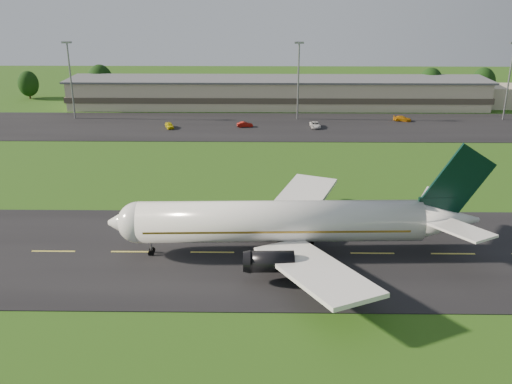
{
  "coord_description": "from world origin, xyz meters",
  "views": [
    {
      "loc": [
        -4.01,
        -70.42,
        35.34
      ],
      "look_at": [
        -5.1,
        8.0,
        6.0
      ],
      "focal_mm": 40.0,
      "sensor_mm": 36.0,
      "label": 1
    }
  ],
  "objects_px": {
    "light_mast_west": "(70,71)",
    "service_vehicle_a": "(169,125)",
    "terminal": "(299,93)",
    "light_mast_east": "(510,72)",
    "service_vehicle_d": "(402,119)",
    "service_vehicle_b": "(245,124)",
    "airliner": "(286,222)",
    "service_vehicle_c": "(315,125)",
    "light_mast_centre": "(298,72)"
  },
  "relations": [
    {
      "from": "service_vehicle_d",
      "to": "light_mast_east",
      "type": "bearing_deg",
      "value": -75.1
    },
    {
      "from": "light_mast_east",
      "to": "service_vehicle_b",
      "type": "xyz_separation_m",
      "value": [
        -68.81,
        -9.06,
        -11.98
      ]
    },
    {
      "from": "service_vehicle_b",
      "to": "service_vehicle_a",
      "type": "bearing_deg",
      "value": 85.67
    },
    {
      "from": "service_vehicle_a",
      "to": "service_vehicle_c",
      "type": "relative_size",
      "value": 0.83
    },
    {
      "from": "terminal",
      "to": "service_vehicle_c",
      "type": "relative_size",
      "value": 28.79
    },
    {
      "from": "service_vehicle_a",
      "to": "light_mast_east",
      "type": "bearing_deg",
      "value": -13.6
    },
    {
      "from": "service_vehicle_d",
      "to": "service_vehicle_b",
      "type": "bearing_deg",
      "value": 110.3
    },
    {
      "from": "light_mast_west",
      "to": "service_vehicle_a",
      "type": "xyz_separation_m",
      "value": [
        27.18,
        -10.47,
        -11.92
      ]
    },
    {
      "from": "light_mast_east",
      "to": "service_vehicle_b",
      "type": "height_order",
      "value": "light_mast_east"
    },
    {
      "from": "light_mast_east",
      "to": "service_vehicle_b",
      "type": "distance_m",
      "value": 70.43
    },
    {
      "from": "light_mast_east",
      "to": "terminal",
      "type": "bearing_deg",
      "value": 163.2
    },
    {
      "from": "light_mast_east",
      "to": "light_mast_west",
      "type": "bearing_deg",
      "value": 180.0
    },
    {
      "from": "airliner",
      "to": "service_vehicle_b",
      "type": "distance_m",
      "value": 71.46
    },
    {
      "from": "service_vehicle_a",
      "to": "service_vehicle_b",
      "type": "relative_size",
      "value": 1.04
    },
    {
      "from": "light_mast_west",
      "to": "light_mast_centre",
      "type": "distance_m",
      "value": 60.0
    },
    {
      "from": "airliner",
      "to": "service_vehicle_c",
      "type": "bearing_deg",
      "value": 80.13
    },
    {
      "from": "service_vehicle_c",
      "to": "service_vehicle_d",
      "type": "distance_m",
      "value": 24.76
    },
    {
      "from": "light_mast_east",
      "to": "service_vehicle_c",
      "type": "relative_size",
      "value": 4.04
    },
    {
      "from": "service_vehicle_a",
      "to": "service_vehicle_b",
      "type": "xyz_separation_m",
      "value": [
        19.01,
        1.42,
        -0.05
      ]
    },
    {
      "from": "light_mast_west",
      "to": "service_vehicle_b",
      "type": "xyz_separation_m",
      "value": [
        46.19,
        -9.06,
        -11.98
      ]
    },
    {
      "from": "service_vehicle_b",
      "to": "service_vehicle_c",
      "type": "relative_size",
      "value": 0.8
    },
    {
      "from": "service_vehicle_d",
      "to": "terminal",
      "type": "bearing_deg",
      "value": 65.93
    },
    {
      "from": "service_vehicle_b",
      "to": "light_mast_west",
      "type": "bearing_deg",
      "value": 70.32
    },
    {
      "from": "light_mast_centre",
      "to": "service_vehicle_b",
      "type": "height_order",
      "value": "light_mast_centre"
    },
    {
      "from": "light_mast_east",
      "to": "service_vehicle_b",
      "type": "relative_size",
      "value": 5.06
    },
    {
      "from": "service_vehicle_c",
      "to": "service_vehicle_d",
      "type": "relative_size",
      "value": 1.08
    },
    {
      "from": "terminal",
      "to": "service_vehicle_a",
      "type": "bearing_deg",
      "value": -142.08
    },
    {
      "from": "terminal",
      "to": "service_vehicle_d",
      "type": "relative_size",
      "value": 31.02
    },
    {
      "from": "service_vehicle_a",
      "to": "terminal",
      "type": "bearing_deg",
      "value": 17.52
    },
    {
      "from": "light_mast_west",
      "to": "service_vehicle_a",
      "type": "height_order",
      "value": "light_mast_west"
    },
    {
      "from": "airliner",
      "to": "service_vehicle_a",
      "type": "xyz_separation_m",
      "value": [
        -26.9,
        69.5,
        -3.85
      ]
    },
    {
      "from": "airliner",
      "to": "service_vehicle_c",
      "type": "distance_m",
      "value": 71.4
    },
    {
      "from": "light_mast_centre",
      "to": "service_vehicle_a",
      "type": "xyz_separation_m",
      "value": [
        -32.82,
        -10.47,
        -11.92
      ]
    },
    {
      "from": "terminal",
      "to": "light_mast_east",
      "type": "relative_size",
      "value": 7.13
    },
    {
      "from": "airliner",
      "to": "light_mast_east",
      "type": "relative_size",
      "value": 2.52
    },
    {
      "from": "terminal",
      "to": "light_mast_east",
      "type": "distance_m",
      "value": 56.67
    },
    {
      "from": "light_mast_centre",
      "to": "light_mast_east",
      "type": "xyz_separation_m",
      "value": [
        55.0,
        0.0,
        0.0
      ]
    },
    {
      "from": "terminal",
      "to": "service_vehicle_c",
      "type": "xyz_separation_m",
      "value": [
        2.61,
        -25.56,
        -3.19
      ]
    },
    {
      "from": "terminal",
      "to": "service_vehicle_c",
      "type": "height_order",
      "value": "terminal"
    },
    {
      "from": "service_vehicle_a",
      "to": "service_vehicle_b",
      "type": "height_order",
      "value": "service_vehicle_a"
    },
    {
      "from": "airliner",
      "to": "terminal",
      "type": "relative_size",
      "value": 0.35
    },
    {
      "from": "light_mast_centre",
      "to": "service_vehicle_c",
      "type": "height_order",
      "value": "light_mast_centre"
    },
    {
      "from": "terminal",
      "to": "light_mast_centre",
      "type": "bearing_deg",
      "value": -94.95
    },
    {
      "from": "service_vehicle_a",
      "to": "service_vehicle_c",
      "type": "height_order",
      "value": "service_vehicle_a"
    },
    {
      "from": "light_mast_west",
      "to": "service_vehicle_d",
      "type": "relative_size",
      "value": 4.35
    },
    {
      "from": "airliner",
      "to": "light_mast_west",
      "type": "xyz_separation_m",
      "value": [
        -54.08,
        79.97,
        8.08
      ]
    },
    {
      "from": "light_mast_east",
      "to": "service_vehicle_d",
      "type": "bearing_deg",
      "value": -175.77
    },
    {
      "from": "airliner",
      "to": "service_vehicle_a",
      "type": "height_order",
      "value": "airliner"
    },
    {
      "from": "terminal",
      "to": "light_mast_centre",
      "type": "relative_size",
      "value": 7.13
    },
    {
      "from": "light_mast_west",
      "to": "service_vehicle_d",
      "type": "distance_m",
      "value": 88.49
    }
  ]
}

